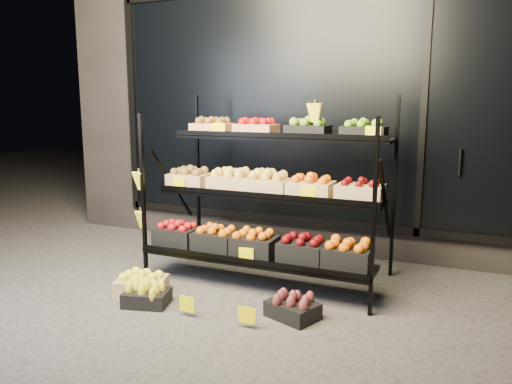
% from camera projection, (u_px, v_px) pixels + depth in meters
% --- Properties ---
extents(ground, '(24.00, 24.00, 0.00)m').
position_uv_depth(ground, '(238.00, 302.00, 4.03)').
color(ground, '#514F4C').
rests_on(ground, ground).
extents(building, '(6.00, 2.08, 3.50)m').
position_uv_depth(building, '(330.00, 89.00, 6.05)').
color(building, '#2D2826').
rests_on(building, ground).
extents(display_rack, '(2.18, 1.02, 1.70)m').
position_uv_depth(display_rack, '(266.00, 194.00, 4.43)').
color(display_rack, black).
rests_on(display_rack, ground).
extents(tag_floor_a, '(0.13, 0.01, 0.12)m').
position_uv_depth(tag_floor_a, '(187.00, 309.00, 3.75)').
color(tag_floor_a, '#FFEC00').
rests_on(tag_floor_a, ground).
extents(tag_floor_b, '(0.13, 0.01, 0.12)m').
position_uv_depth(tag_floor_b, '(247.00, 321.00, 3.55)').
color(tag_floor_b, '#FFEC00').
rests_on(tag_floor_b, ground).
extents(floor_crate_left, '(0.48, 0.41, 0.20)m').
position_uv_depth(floor_crate_left, '(141.00, 283.00, 4.19)').
color(floor_crate_left, tan).
rests_on(floor_crate_left, ground).
extents(floor_crate_midleft, '(0.40, 0.33, 0.18)m').
position_uv_depth(floor_crate_midleft, '(147.00, 295.00, 3.97)').
color(floor_crate_midleft, black).
rests_on(floor_crate_midleft, ground).
extents(floor_crate_right, '(0.43, 0.38, 0.19)m').
position_uv_depth(floor_crate_right, '(293.00, 307.00, 3.73)').
color(floor_crate_right, black).
rests_on(floor_crate_right, ground).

